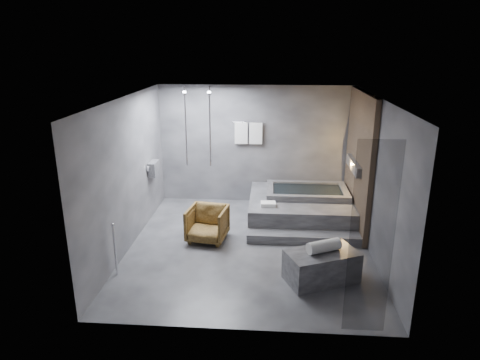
{
  "coord_description": "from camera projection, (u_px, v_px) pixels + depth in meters",
  "views": [
    {
      "loc": [
        0.37,
        -7.38,
        3.7
      ],
      "look_at": [
        -0.19,
        0.3,
        1.23
      ],
      "focal_mm": 32.0,
      "sensor_mm": 36.0,
      "label": 1
    }
  ],
  "objects": [
    {
      "name": "deck_towel",
      "position": [
        268.0,
        204.0,
        8.8
      ],
      "size": [
        0.32,
        0.24,
        0.08
      ],
      "primitive_type": "cube",
      "rotation": [
        0.0,
        0.0,
        0.07
      ],
      "color": "white",
      "rests_on": "tub_deck"
    },
    {
      "name": "driftwood_chair",
      "position": [
        207.0,
        224.0,
        8.34
      ],
      "size": [
        0.83,
        0.85,
        0.68
      ],
      "primitive_type": "imported",
      "rotation": [
        0.0,
        0.0,
        -0.15
      ],
      "color": "#3F2A0F",
      "rests_on": "ground"
    },
    {
      "name": "room",
      "position": [
        272.0,
        156.0,
        7.84
      ],
      "size": [
        5.0,
        5.04,
        2.82
      ],
      "color": "#2E2E31",
      "rests_on": "ground"
    },
    {
      "name": "tub_step",
      "position": [
        303.0,
        238.0,
        8.32
      ],
      "size": [
        2.2,
        0.36,
        0.18
      ],
      "primitive_type": "cube",
      "color": "#333336",
      "rests_on": "ground"
    },
    {
      "name": "concrete_bench",
      "position": [
        321.0,
        266.0,
        6.93
      ],
      "size": [
        1.29,
        1.02,
        0.51
      ],
      "primitive_type": "cube",
      "rotation": [
        0.0,
        0.0,
        0.41
      ],
      "color": "#333336",
      "rests_on": "ground"
    },
    {
      "name": "tub_deck",
      "position": [
        300.0,
        208.0,
        9.39
      ],
      "size": [
        2.2,
        2.0,
        0.5
      ],
      "primitive_type": "cube",
      "color": "#333336",
      "rests_on": "ground"
    },
    {
      "name": "rolled_towel",
      "position": [
        324.0,
        246.0,
        6.83
      ],
      "size": [
        0.58,
        0.42,
        0.2
      ],
      "primitive_type": "cylinder",
      "rotation": [
        0.0,
        1.57,
        0.46
      ],
      "color": "silver",
      "rests_on": "concrete_bench"
    }
  ]
}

